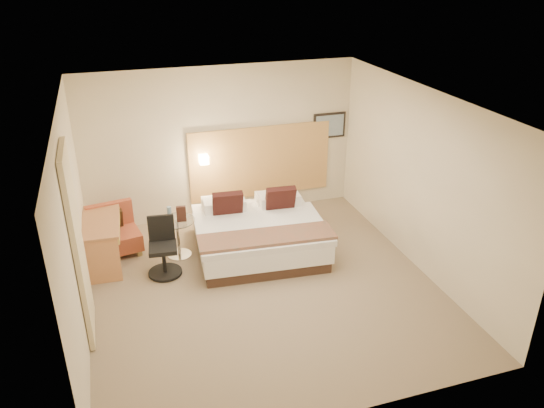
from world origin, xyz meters
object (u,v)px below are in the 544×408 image
object	(u,v)px
desk_chair	(163,251)
bed	(258,232)
lounge_chair	(115,234)
desk	(103,230)
side_table	(178,236)

from	to	relation	value
desk_chair	bed	bearing A→B (deg)	8.82
bed	lounge_chair	bearing A→B (deg)	163.30
bed	desk	world-z (taller)	bed
bed	desk_chair	world-z (taller)	bed
lounge_chair	desk	xyz separation A→B (m)	(-0.15, -0.35, 0.28)
lounge_chair	side_table	distance (m)	1.05
side_table	desk_chair	world-z (taller)	desk_chair
side_table	desk	world-z (taller)	desk
desk_chair	side_table	bearing A→B (deg)	57.22
lounge_chair	desk	bearing A→B (deg)	-113.24
bed	side_table	world-z (taller)	bed
bed	side_table	size ratio (longest dim) A/B	3.35
side_table	desk	size ratio (longest dim) A/B	0.52
bed	lounge_chair	size ratio (longest dim) A/B	2.56
side_table	desk	xyz separation A→B (m)	(-1.09, 0.11, 0.24)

